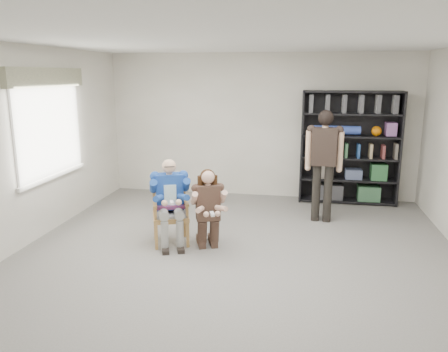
% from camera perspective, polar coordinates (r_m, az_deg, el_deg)
% --- Properties ---
extents(room_shell, '(6.00, 7.00, 2.80)m').
position_cam_1_polar(room_shell, '(5.20, 1.01, 2.19)').
color(room_shell, beige).
rests_on(room_shell, ground).
extents(floor, '(6.00, 7.00, 0.01)m').
position_cam_1_polar(floor, '(5.64, 0.95, -11.93)').
color(floor, slate).
rests_on(floor, ground).
extents(window_left, '(0.16, 2.00, 1.75)m').
position_cam_1_polar(window_left, '(7.16, -21.75, 6.13)').
color(window_left, silver).
rests_on(window_left, room_shell).
extents(armchair, '(0.71, 0.70, 0.95)m').
position_cam_1_polar(armchair, '(6.30, -7.00, -4.60)').
color(armchair, '#AE7E3C').
rests_on(armchair, floor).
extents(seated_man, '(0.76, 0.89, 1.24)m').
position_cam_1_polar(seated_man, '(6.26, -7.04, -3.36)').
color(seated_man, '#1B4E99').
rests_on(seated_man, floor).
extents(kneeling_woman, '(0.72, 0.88, 1.14)m').
position_cam_1_polar(kneeling_woman, '(6.02, -2.06, -4.46)').
color(kneeling_woman, '#3A251E').
rests_on(kneeling_woman, floor).
extents(bookshelf, '(1.80, 0.38, 2.10)m').
position_cam_1_polar(bookshelf, '(8.48, 16.07, 3.54)').
color(bookshelf, black).
rests_on(bookshelf, floor).
extents(standing_man, '(0.59, 0.36, 1.83)m').
position_cam_1_polar(standing_man, '(7.27, 12.84, 1.13)').
color(standing_man, black).
rests_on(standing_man, floor).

